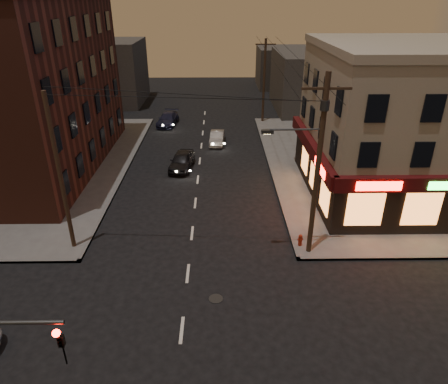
{
  "coord_description": "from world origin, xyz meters",
  "views": [
    {
      "loc": [
        1.68,
        -13.11,
        13.32
      ],
      "look_at": [
        1.98,
        7.28,
        3.2
      ],
      "focal_mm": 32.0,
      "sensor_mm": 36.0,
      "label": 1
    }
  ],
  "objects_px": {
    "sedan_mid": "(217,138)",
    "fire_hydrant": "(300,239)",
    "sedan_near": "(182,161)",
    "sedan_far": "(168,119)"
  },
  "relations": [
    {
      "from": "sedan_mid",
      "to": "fire_hydrant",
      "type": "xyz_separation_m",
      "value": [
        4.85,
        -18.25,
        -0.07
      ]
    },
    {
      "from": "sedan_near",
      "to": "sedan_far",
      "type": "relative_size",
      "value": 0.93
    },
    {
      "from": "sedan_mid",
      "to": "sedan_far",
      "type": "relative_size",
      "value": 0.82
    },
    {
      "from": "fire_hydrant",
      "to": "sedan_far",
      "type": "bearing_deg",
      "value": 112.91
    },
    {
      "from": "sedan_mid",
      "to": "fire_hydrant",
      "type": "height_order",
      "value": "sedan_mid"
    },
    {
      "from": "sedan_far",
      "to": "fire_hydrant",
      "type": "relative_size",
      "value": 6.28
    },
    {
      "from": "sedan_mid",
      "to": "sedan_far",
      "type": "distance_m",
      "value": 8.57
    },
    {
      "from": "sedan_mid",
      "to": "fire_hydrant",
      "type": "relative_size",
      "value": 5.12
    },
    {
      "from": "sedan_near",
      "to": "sedan_mid",
      "type": "height_order",
      "value": "sedan_near"
    },
    {
      "from": "sedan_near",
      "to": "sedan_far",
      "type": "xyz_separation_m",
      "value": [
        -2.62,
        12.79,
        -0.06
      ]
    }
  ]
}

